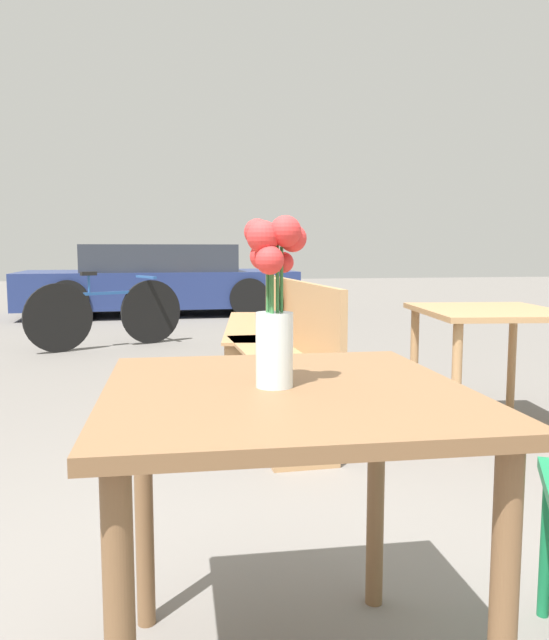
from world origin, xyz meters
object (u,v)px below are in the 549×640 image
at_px(bench_middle, 260,321).
at_px(bicycle, 107,313).
at_px(table_front, 285,437).
at_px(bench_near, 288,351).
at_px(table_back, 489,328).
at_px(flower_vase, 274,300).
at_px(parked_car, 159,281).

bearing_deg(bench_middle, bicycle, 124.44).
xyz_separation_m(table_front, bench_middle, (0.47, 3.47, -0.15)).
height_order(bench_near, bicycle, bench_near).
height_order(table_front, bicycle, bicycle).
xyz_separation_m(table_back, bicycle, (-2.38, 3.53, -0.23)).
bearing_deg(flower_vase, bench_near, 78.10).
bearing_deg(bench_middle, flower_vase, -98.09).
xyz_separation_m(flower_vase, parked_car, (-0.33, 8.76, -0.39)).
bearing_deg(parked_car, table_back, -74.80).
distance_m(bench_near, bicycle, 3.50).
relative_size(flower_vase, table_back, 0.39).
relative_size(bench_middle, table_back, 2.08).
xyz_separation_m(bench_near, bench_middle, (0.04, 1.31, 0.02)).
bearing_deg(bicycle, bench_near, -68.29).
height_order(flower_vase, bench_near, flower_vase).
xyz_separation_m(bench_middle, parked_car, (-0.82, 5.29, 0.06)).
relative_size(flower_vase, bicycle, 0.24).
distance_m(table_front, parked_car, 8.76).
xyz_separation_m(table_back, parked_car, (-1.87, 6.88, -0.06)).
relative_size(bench_middle, parked_car, 0.45).
bearing_deg(bench_near, table_back, -14.42).
bearing_deg(table_back, table_front, -128.93).
xyz_separation_m(table_front, flower_vase, (-0.03, -0.00, 0.30)).
bearing_deg(table_back, bench_middle, 123.48).
bearing_deg(flower_vase, bicycle, 98.80).
distance_m(flower_vase, table_back, 2.46).
bearing_deg(parked_car, table_front, -87.70).
bearing_deg(bench_middle, table_front, -97.68).
relative_size(bicycle, parked_car, 0.36).
bearing_deg(table_front, table_back, 51.07).
relative_size(bench_near, bench_middle, 0.76).
bearing_deg(flower_vase, table_front, 9.69).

